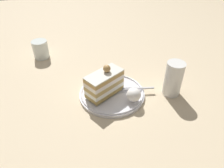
% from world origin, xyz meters
% --- Properties ---
extents(ground_plane, '(2.40, 2.40, 0.00)m').
position_xyz_m(ground_plane, '(0.00, 0.00, 0.00)').
color(ground_plane, beige).
extents(dessert_plate, '(0.21, 0.21, 0.02)m').
position_xyz_m(dessert_plate, '(-0.03, -0.01, 0.01)').
color(dessert_plate, white).
rests_on(dessert_plate, ground_plane).
extents(cake_slice, '(0.11, 0.13, 0.10)m').
position_xyz_m(cake_slice, '(-0.03, 0.01, 0.05)').
color(cake_slice, tan).
rests_on(cake_slice, dessert_plate).
extents(whipped_cream_dollop, '(0.04, 0.04, 0.04)m').
position_xyz_m(whipped_cream_dollop, '(-0.08, -0.07, 0.04)').
color(whipped_cream_dollop, white).
rests_on(whipped_cream_dollop, dessert_plate).
extents(fork, '(0.03, 0.10, 0.00)m').
position_xyz_m(fork, '(-0.04, -0.10, 0.02)').
color(fork, silver).
rests_on(fork, dessert_plate).
extents(drink_glass_near, '(0.06, 0.06, 0.11)m').
position_xyz_m(drink_glass_near, '(-0.06, -0.20, 0.05)').
color(drink_glass_near, white).
rests_on(drink_glass_near, ground_plane).
extents(drink_glass_far, '(0.06, 0.06, 0.07)m').
position_xyz_m(drink_glass_far, '(0.28, 0.21, 0.03)').
color(drink_glass_far, white).
rests_on(drink_glass_far, ground_plane).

